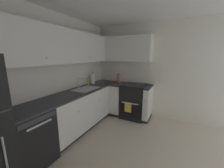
{
  "coord_description": "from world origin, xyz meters",
  "views": [
    {
      "loc": [
        -1.74,
        -0.56,
        1.66
      ],
      "look_at": [
        0.99,
        0.83,
        1.0
      ],
      "focal_mm": 21.49,
      "sensor_mm": 36.0,
      "label": 1
    }
  ],
  "objects_px": {
    "dishwasher": "(28,139)",
    "oven_range": "(134,101)",
    "oil_bottle": "(118,79)",
    "soap_bottle": "(88,81)",
    "paper_towel_roll": "(93,79)"
  },
  "relations": [
    {
      "from": "oven_range",
      "to": "soap_bottle",
      "type": "distance_m",
      "value": 1.33
    },
    {
      "from": "paper_towel_roll",
      "to": "oil_bottle",
      "type": "xyz_separation_m",
      "value": [
        0.36,
        -0.6,
        -0.01
      ]
    },
    {
      "from": "oven_range",
      "to": "oil_bottle",
      "type": "distance_m",
      "value": 0.74
    },
    {
      "from": "soap_bottle",
      "to": "paper_towel_roll",
      "type": "distance_m",
      "value": 0.19
    },
    {
      "from": "dishwasher",
      "to": "oil_bottle",
      "type": "height_order",
      "value": "oil_bottle"
    },
    {
      "from": "dishwasher",
      "to": "oven_range",
      "type": "height_order",
      "value": "oven_range"
    },
    {
      "from": "soap_bottle",
      "to": "paper_towel_roll",
      "type": "bearing_deg",
      "value": -6.34
    },
    {
      "from": "oil_bottle",
      "to": "dishwasher",
      "type": "bearing_deg",
      "value": 169.1
    },
    {
      "from": "oven_range",
      "to": "oil_bottle",
      "type": "xyz_separation_m",
      "value": [
        -0.02,
        0.46,
        0.57
      ]
    },
    {
      "from": "soap_bottle",
      "to": "paper_towel_roll",
      "type": "height_order",
      "value": "paper_towel_roll"
    },
    {
      "from": "dishwasher",
      "to": "soap_bottle",
      "type": "xyz_separation_m",
      "value": [
        1.77,
        0.18,
        0.56
      ]
    },
    {
      "from": "oil_bottle",
      "to": "soap_bottle",
      "type": "bearing_deg",
      "value": 130.63
    },
    {
      "from": "dishwasher",
      "to": "oil_bottle",
      "type": "bearing_deg",
      "value": -10.9
    },
    {
      "from": "dishwasher",
      "to": "oven_range",
      "type": "distance_m",
      "value": 2.49
    },
    {
      "from": "dishwasher",
      "to": "oven_range",
      "type": "relative_size",
      "value": 0.82
    }
  ]
}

